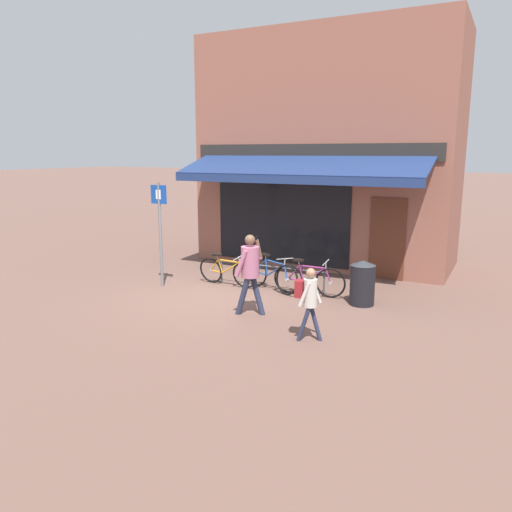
# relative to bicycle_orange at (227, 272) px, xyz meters

# --- Properties ---
(ground_plane) EXTENTS (160.00, 160.00, 0.00)m
(ground_plane) POSITION_rel_bicycle_orange_xyz_m (0.32, -0.68, -0.36)
(ground_plane) COLOR brown
(shop_front) EXTENTS (7.20, 4.56, 6.49)m
(shop_front) POSITION_rel_bicycle_orange_xyz_m (1.15, 3.92, 2.88)
(shop_front) COLOR #8E5647
(shop_front) RESTS_ON ground_plane
(bike_rack_rail) EXTENTS (2.81, 0.04, 0.57)m
(bike_rack_rail) POSITION_rel_bicycle_orange_xyz_m (1.07, 0.22, 0.11)
(bike_rack_rail) COLOR #47494F
(bike_rack_rail) RESTS_ON ground_plane
(bicycle_orange) EXTENTS (1.66, 0.52, 0.83)m
(bicycle_orange) POSITION_rel_bicycle_orange_xyz_m (0.00, 0.00, 0.00)
(bicycle_orange) COLOR black
(bicycle_orange) RESTS_ON ground_plane
(bicycle_blue) EXTENTS (1.66, 0.75, 0.86)m
(bicycle_blue) POSITION_rel_bicycle_orange_xyz_m (1.14, 0.14, 0.02)
(bicycle_blue) COLOR black
(bicycle_blue) RESTS_ON ground_plane
(bicycle_purple) EXTENTS (1.70, 0.52, 0.85)m
(bicycle_purple) POSITION_rel_bicycle_orange_xyz_m (2.10, 0.11, 0.02)
(bicycle_purple) COLOR black
(bicycle_purple) RESTS_ON ground_plane
(pedestrian_adult) EXTENTS (0.56, 0.61, 1.65)m
(pedestrian_adult) POSITION_rel_bicycle_orange_xyz_m (1.54, -1.69, 0.64)
(pedestrian_adult) COLOR #282D47
(pedestrian_adult) RESTS_ON ground_plane
(pedestrian_child) EXTENTS (0.48, 0.42, 1.30)m
(pedestrian_child) POSITION_rel_bicycle_orange_xyz_m (3.10, -2.50, 0.47)
(pedestrian_child) COLOR #282D47
(pedestrian_child) RESTS_ON ground_plane
(litter_bin) EXTENTS (0.54, 0.54, 0.97)m
(litter_bin) POSITION_rel_bicycle_orange_xyz_m (3.37, -0.02, 0.13)
(litter_bin) COLOR black
(litter_bin) RESTS_ON ground_plane
(parking_sign) EXTENTS (0.44, 0.07, 2.52)m
(parking_sign) POSITION_rel_bicycle_orange_xyz_m (-1.39, -0.76, 1.18)
(parking_sign) COLOR slate
(parking_sign) RESTS_ON ground_plane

